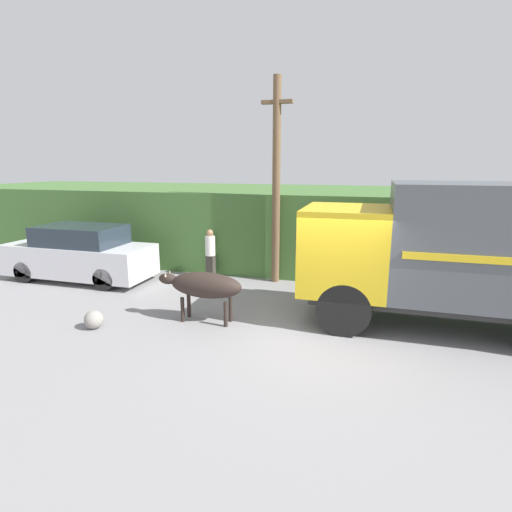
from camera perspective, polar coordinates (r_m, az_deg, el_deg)
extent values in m
plane|color=gray|center=(8.78, 9.86, -11.11)|extent=(60.00, 60.00, 0.00)
cube|color=#426B33|center=(15.14, 13.15, 4.19)|extent=(32.00, 6.33, 2.65)
cube|color=#2D2D2D|center=(9.68, 25.30, -5.69)|extent=(5.71, 1.76, 0.18)
cube|color=gold|center=(9.30, 12.62, 1.07)|extent=(1.86, 2.20, 1.87)
cube|color=#232D38|center=(9.34, 6.89, 3.45)|extent=(0.04, 1.87, 0.65)
cube|color=#4C5156|center=(9.58, 31.55, 1.52)|extent=(4.35, 2.20, 2.43)
cylinder|color=black|center=(8.77, 12.47, -7.22)|extent=(1.14, 0.48, 1.14)
ellipsoid|color=#2D231E|center=(9.15, -7.17, -4.15)|extent=(1.70, 0.59, 0.59)
ellipsoid|color=#2D231E|center=(9.54, -12.50, -3.18)|extent=(0.44, 0.26, 0.26)
cone|color=#B7AD93|center=(9.42, -12.83, -2.58)|extent=(0.06, 0.06, 0.11)
cone|color=#B7AD93|center=(9.59, -12.24, -2.28)|extent=(0.06, 0.06, 0.11)
cylinder|color=#2D231E|center=(9.41, -10.44, -7.54)|extent=(0.09, 0.09, 0.58)
cylinder|color=#2D231E|center=(9.69, -9.57, -6.91)|extent=(0.09, 0.09, 0.58)
cylinder|color=#2D231E|center=(9.01, -4.36, -8.31)|extent=(0.09, 0.09, 0.58)
cylinder|color=#2D231E|center=(9.29, -3.65, -7.61)|extent=(0.09, 0.09, 0.58)
cube|color=silver|center=(13.63, -23.87, -0.42)|extent=(4.61, 1.71, 0.95)
cube|color=#232D38|center=(13.41, -23.79, 2.74)|extent=(2.54, 1.57, 0.59)
cylinder|color=black|center=(14.17, -30.05, -1.95)|extent=(0.66, 0.27, 0.66)
cylinder|color=black|center=(12.29, -20.75, -3.09)|extent=(0.66, 0.27, 0.66)
cube|color=#38332D|center=(12.87, -6.49, -1.47)|extent=(0.30, 0.22, 0.72)
cylinder|color=silver|center=(12.72, -6.56, 1.46)|extent=(0.37, 0.37, 0.62)
sphere|color=#A87A56|center=(12.65, -6.61, 3.31)|extent=(0.21, 0.21, 0.21)
cylinder|color=brown|center=(11.96, 2.91, 10.29)|extent=(0.24, 0.24, 5.99)
cube|color=brown|center=(12.07, 3.04, 21.13)|extent=(0.90, 0.19, 0.10)
sphere|color=gray|center=(9.61, -22.15, -8.39)|extent=(0.42, 0.42, 0.42)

